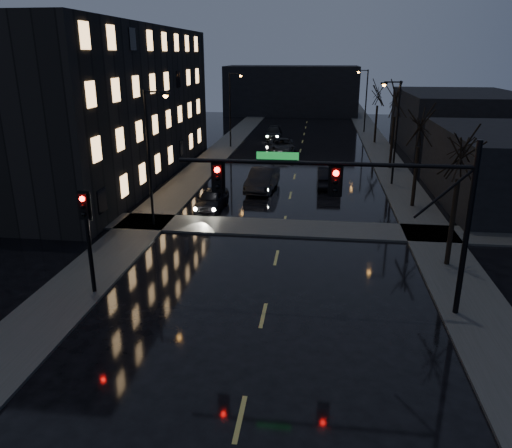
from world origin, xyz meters
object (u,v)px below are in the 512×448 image
(oncoming_car_c, at_px, (282,146))
(oncoming_car_d, at_px, (274,133))
(oncoming_car_b, at_px, (262,179))
(lead_car, at_px, (329,176))
(oncoming_car_a, at_px, (212,199))

(oncoming_car_c, distance_m, oncoming_car_d, 9.40)
(oncoming_car_b, relative_size, oncoming_car_d, 1.06)
(oncoming_car_c, height_order, oncoming_car_d, oncoming_car_c)
(oncoming_car_c, bearing_deg, lead_car, -76.66)
(oncoming_car_b, height_order, lead_car, oncoming_car_b)
(oncoming_car_a, distance_m, lead_car, 10.66)
(oncoming_car_c, relative_size, lead_car, 1.12)
(oncoming_car_b, height_order, oncoming_car_d, oncoming_car_b)
(oncoming_car_a, xyz_separation_m, oncoming_car_b, (2.81, 5.25, 0.16))
(oncoming_car_a, distance_m, oncoming_car_c, 20.66)
(oncoming_car_a, height_order, oncoming_car_d, oncoming_car_d)
(oncoming_car_b, bearing_deg, oncoming_car_a, -112.61)
(oncoming_car_d, bearing_deg, oncoming_car_b, -89.89)
(oncoming_car_a, relative_size, oncoming_car_b, 0.79)
(oncoming_car_a, bearing_deg, lead_car, 47.11)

